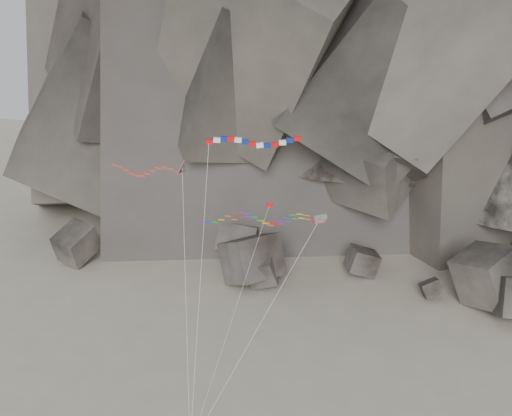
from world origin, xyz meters
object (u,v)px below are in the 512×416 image
(parafoil_kite, at_px, (255,218))
(pennant_kite, at_px, (255,247))
(delta_kite, at_px, (142,169))
(banner_kite, at_px, (252,144))

(parafoil_kite, bearing_deg, pennant_kite, 79.83)
(delta_kite, bearing_deg, banner_kite, -4.03)
(pennant_kite, bearing_deg, parafoil_kite, -95.93)
(parafoil_kite, bearing_deg, delta_kite, 137.11)
(delta_kite, height_order, banner_kite, banner_kite)
(banner_kite, bearing_deg, parafoil_kite, -81.05)
(delta_kite, bearing_deg, pennant_kite, -1.97)
(delta_kite, height_order, pennant_kite, delta_kite)
(delta_kite, distance_m, pennant_kite, 13.64)
(banner_kite, xyz_separation_m, pennant_kite, (0.16, 0.42, -9.85))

